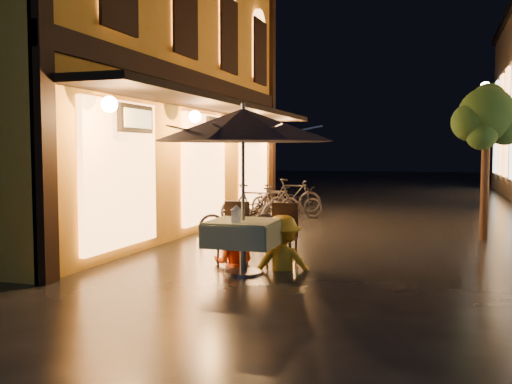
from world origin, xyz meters
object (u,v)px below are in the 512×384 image
(person_orange, at_px, (234,221))
(bicycle_0, at_px, (238,220))
(person_yellow, at_px, (283,217))
(patio_umbrella, at_px, (243,125))
(table_lantern, at_px, (236,213))
(cafe_table, at_px, (243,234))

(person_orange, distance_m, bicycle_0, 2.49)
(person_orange, relative_size, person_yellow, 0.86)
(patio_umbrella, bearing_deg, bicycle_0, 111.13)
(person_yellow, bearing_deg, table_lantern, 44.75)
(patio_umbrella, relative_size, person_yellow, 1.65)
(patio_umbrella, distance_m, person_orange, 1.62)
(cafe_table, relative_size, person_yellow, 0.62)
(patio_umbrella, relative_size, table_lantern, 10.50)
(person_orange, xyz_separation_m, bicycle_0, (-0.78, 2.35, -0.27))
(person_yellow, bearing_deg, person_orange, -22.25)
(patio_umbrella, bearing_deg, table_lantern, -90.00)
(patio_umbrella, distance_m, bicycle_0, 3.60)
(patio_umbrella, xyz_separation_m, person_yellow, (0.45, 0.50, -1.35))
(cafe_table, distance_m, table_lantern, 0.45)
(patio_umbrella, xyz_separation_m, bicycle_0, (-1.14, 2.94, -1.74))
(person_orange, bearing_deg, patio_umbrella, 110.29)
(cafe_table, bearing_deg, patio_umbrella, -179.10)
(patio_umbrella, relative_size, bicycle_0, 1.67)
(person_yellow, bearing_deg, cafe_table, 32.22)
(bicycle_0, bearing_deg, cafe_table, 178.91)
(patio_umbrella, height_order, person_orange, patio_umbrella)
(table_lantern, height_order, person_yellow, person_yellow)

